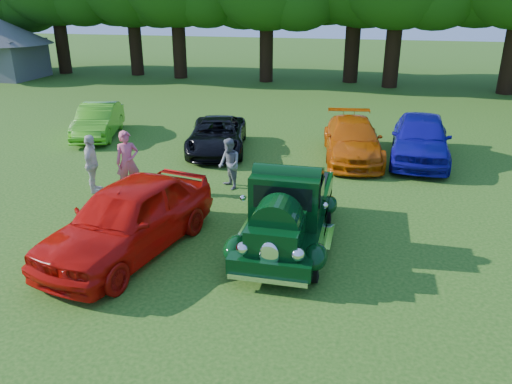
% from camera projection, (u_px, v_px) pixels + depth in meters
% --- Properties ---
extents(ground, '(120.00, 120.00, 0.00)m').
position_uv_depth(ground, '(233.00, 255.00, 11.12)').
color(ground, '#1C4A11').
rests_on(ground, ground).
extents(hero_pickup, '(2.14, 4.60, 1.80)m').
position_uv_depth(hero_pickup, '(288.00, 212.00, 11.43)').
color(hero_pickup, black).
rests_on(hero_pickup, ground).
extents(red_convertible, '(2.86, 5.09, 1.64)m').
position_uv_depth(red_convertible, '(129.00, 218.00, 11.02)').
color(red_convertible, red).
rests_on(red_convertible, ground).
extents(back_car_lime, '(2.48, 4.21, 1.31)m').
position_uv_depth(back_car_lime, '(98.00, 121.00, 20.20)').
color(back_car_lime, '#42AC16').
rests_on(back_car_lime, ground).
extents(back_car_black, '(2.85, 4.65, 1.20)m').
position_uv_depth(back_car_black, '(217.00, 135.00, 18.32)').
color(back_car_black, black).
rests_on(back_car_black, ground).
extents(back_car_orange, '(2.49, 4.88, 1.36)m').
position_uv_depth(back_car_orange, '(352.00, 140.00, 17.50)').
color(back_car_orange, '#C45006').
rests_on(back_car_orange, ground).
extents(back_car_blue, '(2.18, 4.85, 1.62)m').
position_uv_depth(back_car_blue, '(420.00, 138.00, 17.22)').
color(back_car_blue, '#100C8B').
rests_on(back_car_blue, ground).
extents(spectator_pink, '(0.80, 0.74, 1.83)m').
position_uv_depth(spectator_pink, '(128.00, 162.00, 14.40)').
color(spectator_pink, '#CD546E').
rests_on(spectator_pink, ground).
extents(spectator_grey, '(0.91, 0.94, 1.52)m').
position_uv_depth(spectator_grey, '(229.00, 164.00, 14.72)').
color(spectator_grey, slate).
rests_on(spectator_grey, ground).
extents(spectator_white, '(0.72, 1.09, 1.73)m').
position_uv_depth(spectator_white, '(92.00, 164.00, 14.38)').
color(spectator_white, beige).
rests_on(spectator_white, ground).
extents(gazebo, '(6.40, 6.40, 3.90)m').
position_uv_depth(gazebo, '(4.00, 42.00, 33.90)').
color(gazebo, '#59595E').
rests_on(gazebo, ground).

